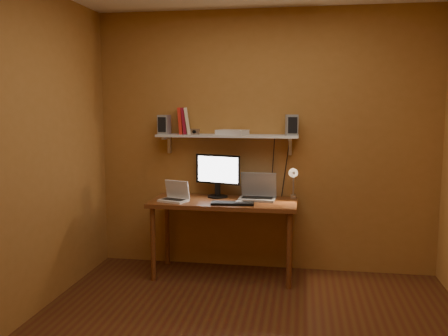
% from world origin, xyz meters
% --- Properties ---
extents(room, '(3.44, 3.24, 2.64)m').
position_xyz_m(room, '(0.00, 0.00, 1.30)').
color(room, '#502E14').
rests_on(room, ground).
extents(desk, '(1.40, 0.60, 0.75)m').
position_xyz_m(desk, '(-0.36, 1.28, 0.66)').
color(desk, brown).
rests_on(desk, ground).
extents(wall_shelf, '(1.40, 0.25, 0.21)m').
position_xyz_m(wall_shelf, '(-0.36, 1.47, 1.36)').
color(wall_shelf, silver).
rests_on(wall_shelf, room).
extents(monitor, '(0.46, 0.25, 0.43)m').
position_xyz_m(monitor, '(-0.44, 1.43, 0.99)').
color(monitor, black).
rests_on(monitor, desk).
extents(laptop, '(0.36, 0.27, 0.26)m').
position_xyz_m(laptop, '(-0.04, 1.41, 0.82)').
color(laptop, gray).
rests_on(laptop, desk).
extents(netbook, '(0.30, 0.26, 0.20)m').
position_xyz_m(netbook, '(-0.81, 1.18, 0.80)').
color(netbook, white).
rests_on(netbook, desk).
extents(keyboard, '(0.41, 0.16, 0.02)m').
position_xyz_m(keyboard, '(-0.24, 1.11, 0.76)').
color(keyboard, black).
rests_on(keyboard, desk).
extents(mouse, '(0.10, 0.07, 0.03)m').
position_xyz_m(mouse, '(-0.19, 1.15, 0.77)').
color(mouse, white).
rests_on(mouse, desk).
extents(desk_lamp, '(0.09, 0.23, 0.38)m').
position_xyz_m(desk_lamp, '(0.30, 1.41, 0.96)').
color(desk_lamp, silver).
rests_on(desk_lamp, desk).
extents(speaker_left, '(0.12, 0.12, 0.19)m').
position_xyz_m(speaker_left, '(-1.00, 1.47, 1.47)').
color(speaker_left, gray).
rests_on(speaker_left, wall_shelf).
extents(speaker_right, '(0.13, 0.13, 0.20)m').
position_xyz_m(speaker_right, '(0.28, 1.47, 1.47)').
color(speaker_right, gray).
rests_on(speaker_right, wall_shelf).
extents(books, '(0.17, 0.19, 0.27)m').
position_xyz_m(books, '(-0.80, 1.48, 1.51)').
color(books, red).
rests_on(books, wall_shelf).
extents(shelf_camera, '(0.10, 0.05, 0.06)m').
position_xyz_m(shelf_camera, '(-0.67, 1.41, 1.40)').
color(shelf_camera, silver).
rests_on(shelf_camera, wall_shelf).
extents(router, '(0.33, 0.27, 0.05)m').
position_xyz_m(router, '(-0.30, 1.47, 1.40)').
color(router, white).
rests_on(router, wall_shelf).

